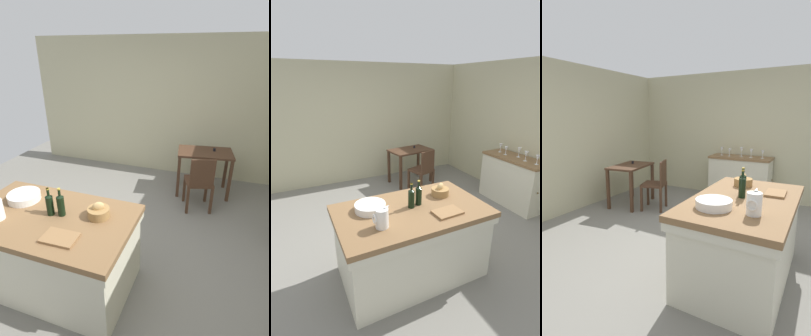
{
  "view_description": "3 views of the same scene",
  "coord_description": "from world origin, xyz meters",
  "views": [
    {
      "loc": [
        1.2,
        -2.38,
        2.34
      ],
      "look_at": [
        0.25,
        0.34,
        1.02
      ],
      "focal_mm": 27.63,
      "sensor_mm": 36.0,
      "label": 1
    },
    {
      "loc": [
        -1.39,
        -2.8,
        2.2
      ],
      "look_at": [
        0.19,
        0.45,
        0.91
      ],
      "focal_mm": 26.01,
      "sensor_mm": 36.0,
      "label": 2
    },
    {
      "loc": [
        -2.87,
        -1.36,
        1.69
      ],
      "look_at": [
        0.22,
        0.41,
        0.99
      ],
      "focal_mm": 28.13,
      "sensor_mm": 36.0,
      "label": 3
    }
  ],
  "objects": [
    {
      "name": "ground_plane",
      "position": [
        0.0,
        0.0,
        0.0
      ],
      "size": [
        6.76,
        6.76,
        0.0
      ],
      "primitive_type": "plane",
      "color": "slate"
    },
    {
      "name": "wall_back",
      "position": [
        0.0,
        2.6,
        1.3
      ],
      "size": [
        5.32,
        0.12,
        2.6
      ],
      "primitive_type": "cube",
      "color": "#B7B28E",
      "rests_on": "ground"
    },
    {
      "name": "wall_right",
      "position": [
        2.6,
        0.0,
        1.3
      ],
      "size": [
        0.12,
        5.2,
        2.6
      ],
      "primitive_type": "cube",
      "color": "#B7B28E",
      "rests_on": "ground"
    },
    {
      "name": "island_table",
      "position": [
        -0.28,
        -0.68,
        0.47
      ],
      "size": [
        1.68,
        0.99,
        0.87
      ],
      "color": "brown",
      "rests_on": "ground"
    },
    {
      "name": "side_cabinet",
      "position": [
        2.26,
        0.11,
        0.45
      ],
      "size": [
        0.52,
        1.22,
        0.91
      ],
      "color": "brown",
      "rests_on": "ground"
    },
    {
      "name": "writing_desk",
      "position": [
        1.0,
        1.87,
        0.65
      ],
      "size": [
        0.97,
        0.68,
        0.83
      ],
      "color": "#472D1E",
      "rests_on": "ground"
    },
    {
      "name": "wooden_chair",
      "position": [
        0.99,
        1.27,
        0.5
      ],
      "size": [
        0.5,
        0.5,
        0.91
      ],
      "color": "#472D1E",
      "rests_on": "ground"
    },
    {
      "name": "pitcher",
      "position": [
        -0.71,
        -0.87,
        0.97
      ],
      "size": [
        0.17,
        0.13,
        0.24
      ],
      "color": "white",
      "rests_on": "island_table"
    },
    {
      "name": "wash_bowl",
      "position": [
        -0.71,
        -0.51,
        0.91
      ],
      "size": [
        0.34,
        0.34,
        0.08
      ],
      "primitive_type": "cylinder",
      "color": "white",
      "rests_on": "island_table"
    },
    {
      "name": "bread_basket",
      "position": [
        0.19,
        -0.53,
        0.92
      ],
      "size": [
        0.22,
        0.22,
        0.16
      ],
      "color": "olive",
      "rests_on": "island_table"
    },
    {
      "name": "cutting_board",
      "position": [
        0.02,
        -0.93,
        0.88
      ],
      "size": [
        0.31,
        0.21,
        0.02
      ],
      "primitive_type": "cube",
      "rotation": [
        0.0,
        0.0,
        0.04
      ],
      "color": "olive",
      "rests_on": "island_table"
    },
    {
      "name": "wine_bottle_dark",
      "position": [
        -0.16,
        -0.62,
        0.99
      ],
      "size": [
        0.07,
        0.07,
        0.3
      ],
      "color": "black",
      "rests_on": "island_table"
    },
    {
      "name": "wine_bottle_amber",
      "position": [
        -0.27,
        -0.65,
        0.99
      ],
      "size": [
        0.07,
        0.07,
        0.29
      ],
      "color": "black",
      "rests_on": "island_table"
    },
    {
      "name": "wine_glass_far_left",
      "position": [
        2.23,
        -0.32,
        1.01
      ],
      "size": [
        0.07,
        0.07,
        0.16
      ],
      "color": "white",
      "rests_on": "side_cabinet"
    },
    {
      "name": "wine_glass_left",
      "position": [
        2.22,
        -0.11,
        1.02
      ],
      "size": [
        0.07,
        0.07,
        0.17
      ],
      "color": "white",
      "rests_on": "side_cabinet"
    },
    {
      "name": "wine_glass_middle",
      "position": [
        2.31,
        0.11,
        1.03
      ],
      "size": [
        0.07,
        0.07,
        0.18
      ],
      "color": "white",
      "rests_on": "side_cabinet"
    },
    {
      "name": "wine_glass_right",
      "position": [
        2.22,
        0.33,
        1.01
      ],
      "size": [
        0.07,
        0.07,
        0.16
      ],
      "color": "white",
      "rests_on": "side_cabinet"
    },
    {
      "name": "wine_glass_far_right",
      "position": [
        2.27,
        0.51,
        1.02
      ],
      "size": [
        0.07,
        0.07,
        0.17
      ],
      "color": "white",
      "rests_on": "side_cabinet"
    }
  ]
}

